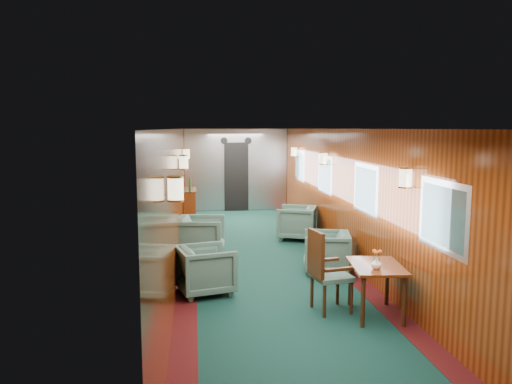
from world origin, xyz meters
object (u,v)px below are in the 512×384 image
at_px(armchair_right_near, 327,252).
at_px(dining_table, 376,273).
at_px(armchair_right_far, 297,223).
at_px(credenza, 190,207).
at_px(armchair_left_far, 201,237).
at_px(armchair_left_near, 206,270).
at_px(side_chair, 325,268).

bearing_deg(armchair_right_near, dining_table, 15.94).
bearing_deg(armchair_right_near, armchair_right_far, -167.92).
distance_m(credenza, armchair_left_far, 3.27).
bearing_deg(credenza, armchair_right_far, -39.64).
xyz_separation_m(armchair_left_near, armchair_right_far, (2.05, 3.38, 0.01)).
distance_m(armchair_left_far, armchair_right_far, 2.48).
bearing_deg(dining_table, armchair_left_near, 158.37).
distance_m(dining_table, armchair_right_near, 1.99).
xyz_separation_m(side_chair, armchair_right_far, (0.52, 4.32, -0.23)).
height_order(dining_table, armchair_right_near, armchair_right_near).
bearing_deg(armchair_right_near, armchair_left_near, -55.53).
xyz_separation_m(armchair_left_near, armchair_right_near, (2.04, 0.82, -0.01)).
xyz_separation_m(dining_table, side_chair, (-0.62, 0.22, 0.03)).
relative_size(armchair_left_near, armchair_left_far, 0.90).
relative_size(dining_table, credenza, 0.82).
height_order(side_chair, armchair_right_near, side_chair).
bearing_deg(side_chair, credenza, 95.10).
distance_m(armchair_left_near, armchair_right_far, 3.96).
xyz_separation_m(side_chair, armchair_left_far, (-1.57, 2.99, -0.20)).
xyz_separation_m(credenza, armchair_right_far, (2.33, -1.93, -0.09)).
distance_m(dining_table, armchair_left_near, 2.46).
height_order(side_chair, credenza, credenza).
height_order(armchair_left_near, armchair_right_far, armchair_right_far).
relative_size(armchair_right_near, armchair_right_far, 0.95).
bearing_deg(armchair_left_far, credenza, 12.07).
xyz_separation_m(armchair_right_near, armchair_right_far, (0.02, 2.56, 0.02)).
relative_size(side_chair, credenza, 0.94).
height_order(dining_table, armchair_left_near, armchair_left_near).
relative_size(side_chair, armchair_left_near, 1.41).
distance_m(side_chair, armchair_right_far, 4.36).
bearing_deg(armchair_right_near, armchair_left_far, -108.16).
bearing_deg(armchair_right_far, armchair_left_far, -38.43).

